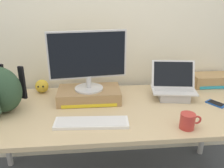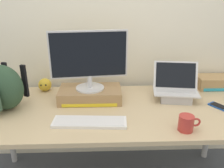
{
  "view_description": "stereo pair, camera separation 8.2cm",
  "coord_description": "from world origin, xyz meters",
  "px_view_note": "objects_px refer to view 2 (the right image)",
  "views": [
    {
      "loc": [
        -0.14,
        -1.47,
        1.48
      ],
      "look_at": [
        0.0,
        0.0,
        0.9
      ],
      "focal_mm": 37.71,
      "sensor_mm": 36.0,
      "label": 1
    },
    {
      "loc": [
        -0.05,
        -1.48,
        1.48
      ],
      "look_at": [
        0.0,
        0.0,
        0.9
      ],
      "focal_mm": 37.71,
      "sensor_mm": 36.0,
      "label": 2
    }
  ],
  "objects_px": {
    "plush_toy": "(45,85)",
    "open_laptop": "(175,92)",
    "external_keyboard": "(90,122)",
    "messenger_backpack": "(2,88)",
    "desktop_monitor": "(89,59)",
    "cell_phone": "(219,106)",
    "toner_box_yellow": "(90,94)",
    "toner_box_cyan": "(216,82)",
    "coffee_mug": "(186,123)"
  },
  "relations": [
    {
      "from": "messenger_backpack",
      "to": "cell_phone",
      "type": "height_order",
      "value": "messenger_backpack"
    },
    {
      "from": "cell_phone",
      "to": "external_keyboard",
      "type": "bearing_deg",
      "value": 158.7
    },
    {
      "from": "plush_toy",
      "to": "toner_box_cyan",
      "type": "xyz_separation_m",
      "value": [
        1.43,
        0.01,
        -0.0
      ]
    },
    {
      "from": "plush_toy",
      "to": "toner_box_cyan",
      "type": "bearing_deg",
      "value": 0.59
    },
    {
      "from": "open_laptop",
      "to": "external_keyboard",
      "type": "height_order",
      "value": "open_laptop"
    },
    {
      "from": "external_keyboard",
      "to": "plush_toy",
      "type": "height_order",
      "value": "plush_toy"
    },
    {
      "from": "coffee_mug",
      "to": "toner_box_yellow",
      "type": "bearing_deg",
      "value": 142.52
    },
    {
      "from": "external_keyboard",
      "to": "messenger_backpack",
      "type": "height_order",
      "value": "messenger_backpack"
    },
    {
      "from": "open_laptop",
      "to": "plush_toy",
      "type": "bearing_deg",
      "value": 177.52
    },
    {
      "from": "desktop_monitor",
      "to": "coffee_mug",
      "type": "bearing_deg",
      "value": -43.66
    },
    {
      "from": "toner_box_yellow",
      "to": "external_keyboard",
      "type": "height_order",
      "value": "toner_box_yellow"
    },
    {
      "from": "toner_box_yellow",
      "to": "messenger_backpack",
      "type": "xyz_separation_m",
      "value": [
        -0.59,
        -0.12,
        0.11
      ]
    },
    {
      "from": "cell_phone",
      "to": "plush_toy",
      "type": "xyz_separation_m",
      "value": [
        -1.29,
        0.34,
        0.05
      ]
    },
    {
      "from": "plush_toy",
      "to": "open_laptop",
      "type": "bearing_deg",
      "value": -10.8
    },
    {
      "from": "coffee_mug",
      "to": "plush_toy",
      "type": "xyz_separation_m",
      "value": [
        -0.96,
        0.63,
        0.0
      ]
    },
    {
      "from": "desktop_monitor",
      "to": "messenger_backpack",
      "type": "relative_size",
      "value": 1.48
    },
    {
      "from": "desktop_monitor",
      "to": "cell_phone",
      "type": "xyz_separation_m",
      "value": [
        0.91,
        -0.16,
        -0.31
      ]
    },
    {
      "from": "desktop_monitor",
      "to": "cell_phone",
      "type": "height_order",
      "value": "desktop_monitor"
    },
    {
      "from": "desktop_monitor",
      "to": "plush_toy",
      "type": "bearing_deg",
      "value": 147.38
    },
    {
      "from": "coffee_mug",
      "to": "desktop_monitor",
      "type": "bearing_deg",
      "value": 142.58
    },
    {
      "from": "cell_phone",
      "to": "plush_toy",
      "type": "height_order",
      "value": "plush_toy"
    },
    {
      "from": "open_laptop",
      "to": "desktop_monitor",
      "type": "bearing_deg",
      "value": -172.25
    },
    {
      "from": "messenger_backpack",
      "to": "coffee_mug",
      "type": "height_order",
      "value": "messenger_backpack"
    },
    {
      "from": "open_laptop",
      "to": "messenger_backpack",
      "type": "xyz_separation_m",
      "value": [
        -1.23,
        -0.11,
        0.1
      ]
    },
    {
      "from": "toner_box_yellow",
      "to": "open_laptop",
      "type": "relative_size",
      "value": 1.3
    },
    {
      "from": "coffee_mug",
      "to": "plush_toy",
      "type": "relative_size",
      "value": 1.24
    },
    {
      "from": "toner_box_yellow",
      "to": "desktop_monitor",
      "type": "relative_size",
      "value": 0.83
    },
    {
      "from": "messenger_backpack",
      "to": "toner_box_cyan",
      "type": "height_order",
      "value": "messenger_backpack"
    },
    {
      "from": "cell_phone",
      "to": "toner_box_cyan",
      "type": "distance_m",
      "value": 0.39
    },
    {
      "from": "external_keyboard",
      "to": "messenger_backpack",
      "type": "bearing_deg",
      "value": 162.48
    },
    {
      "from": "toner_box_yellow",
      "to": "open_laptop",
      "type": "bearing_deg",
      "value": -0.67
    },
    {
      "from": "messenger_backpack",
      "to": "toner_box_cyan",
      "type": "relative_size",
      "value": 1.16
    },
    {
      "from": "desktop_monitor",
      "to": "external_keyboard",
      "type": "bearing_deg",
      "value": -94.25
    },
    {
      "from": "messenger_backpack",
      "to": "cell_phone",
      "type": "distance_m",
      "value": 1.51
    },
    {
      "from": "toner_box_yellow",
      "to": "external_keyboard",
      "type": "distance_m",
      "value": 0.35
    },
    {
      "from": "external_keyboard",
      "to": "messenger_backpack",
      "type": "relative_size",
      "value": 1.24
    },
    {
      "from": "messenger_backpack",
      "to": "cell_phone",
      "type": "bearing_deg",
      "value": 22.87
    },
    {
      "from": "messenger_backpack",
      "to": "coffee_mug",
      "type": "distance_m",
      "value": 1.22
    },
    {
      "from": "external_keyboard",
      "to": "toner_box_cyan",
      "type": "relative_size",
      "value": 1.45
    },
    {
      "from": "cell_phone",
      "to": "toner_box_yellow",
      "type": "bearing_deg",
      "value": 136.89
    },
    {
      "from": "external_keyboard",
      "to": "cell_phone",
      "type": "distance_m",
      "value": 0.92
    },
    {
      "from": "toner_box_yellow",
      "to": "toner_box_cyan",
      "type": "xyz_separation_m",
      "value": [
        1.05,
        0.2,
        0.0
      ]
    },
    {
      "from": "toner_box_yellow",
      "to": "cell_phone",
      "type": "relative_size",
      "value": 3.11
    },
    {
      "from": "toner_box_yellow",
      "to": "plush_toy",
      "type": "bearing_deg",
      "value": 153.75
    },
    {
      "from": "desktop_monitor",
      "to": "coffee_mug",
      "type": "xyz_separation_m",
      "value": [
        0.58,
        -0.45,
        -0.27
      ]
    },
    {
      "from": "toner_box_yellow",
      "to": "external_keyboard",
      "type": "xyz_separation_m",
      "value": [
        0.01,
        -0.35,
        -0.03
      ]
    },
    {
      "from": "coffee_mug",
      "to": "external_keyboard",
      "type": "bearing_deg",
      "value": 170.42
    },
    {
      "from": "external_keyboard",
      "to": "plush_toy",
      "type": "distance_m",
      "value": 0.67
    },
    {
      "from": "coffee_mug",
      "to": "toner_box_cyan",
      "type": "xyz_separation_m",
      "value": [
        0.47,
        0.65,
        0.0
      ]
    },
    {
      "from": "open_laptop",
      "to": "toner_box_cyan",
      "type": "height_order",
      "value": "open_laptop"
    }
  ]
}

